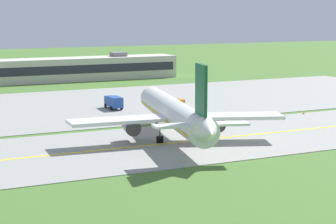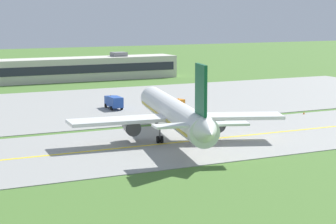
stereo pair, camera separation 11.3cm
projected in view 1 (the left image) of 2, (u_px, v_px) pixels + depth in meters
The scene contains 11 objects.
ground_plane at pixel (206, 140), 96.82m from camera, with size 500.00×500.00×0.00m, color #47702D.
taxiway_strip at pixel (206, 140), 96.81m from camera, with size 240.00×28.00×0.10m, color gray.
apron_pad at pixel (150, 101), 138.36m from camera, with size 140.00×52.00×0.10m, color gray.
taxiway_centreline at pixel (206, 139), 96.80m from camera, with size 220.00×0.60×0.01m, color yellow.
airplane_lead at pixel (175, 113), 95.85m from camera, with size 32.08×39.23×12.70m.
service_truck_baggage at pixel (114, 102), 127.02m from camera, with size 2.60×6.10×2.60m.
service_truck_fuel at pixel (174, 105), 125.04m from camera, with size 3.67×6.71×2.59m.
terminal_building at pixel (83, 69), 180.63m from camera, with size 54.67×9.63×7.58m.
traffic_cone_near_edge at pixel (304, 113), 120.54m from camera, with size 0.44×0.44×0.60m, color orange.
traffic_cone_mid_edge at pixel (174, 124), 108.54m from camera, with size 0.44×0.44×0.60m, color orange.
traffic_cone_far_edge at pixel (252, 119), 114.29m from camera, with size 0.44×0.44×0.60m, color orange.
Camera 1 is at (-47.34, -82.53, 19.29)m, focal length 68.48 mm.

